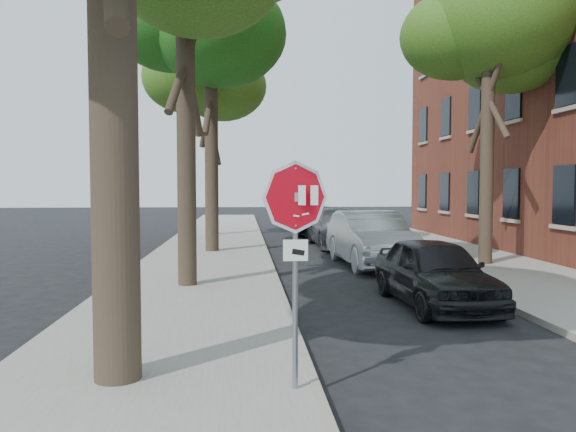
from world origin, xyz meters
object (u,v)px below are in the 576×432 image
at_px(car_a, 435,272).
at_px(car_b, 370,239).
at_px(stop_sign, 295,230).
at_px(tree_mid_b, 210,30).
at_px(tree_far, 212,87).
at_px(tree_right, 487,26).
at_px(car_c, 339,227).
at_px(car_d, 320,221).

height_order(car_a, car_b, car_b).
height_order(stop_sign, tree_mid_b, tree_mid_b).
bearing_deg(stop_sign, tree_mid_b, 96.95).
height_order(tree_far, car_b, tree_far).
bearing_deg(car_b, tree_right, -9.75).
relative_size(tree_right, car_b, 1.84).
bearing_deg(car_a, stop_sign, -126.78).
bearing_deg(car_b, car_c, 87.13).
bearing_deg(tree_mid_b, car_b, -35.66).
xyz_separation_m(tree_mid_b, car_b, (5.02, -3.60, -7.16)).
relative_size(tree_mid_b, tree_right, 1.11).
height_order(tree_right, car_a, tree_right).
relative_size(tree_far, tree_right, 1.00).
height_order(tree_far, tree_right, same).
bearing_deg(tree_far, car_c, -43.60).
relative_size(tree_far, car_c, 1.74).
xyz_separation_m(tree_far, car_c, (5.32, -5.07, -6.43)).
bearing_deg(car_d, tree_mid_b, -117.68).
relative_size(tree_right, car_c, 1.74).
distance_m(stop_sign, tree_far, 21.88).
bearing_deg(tree_mid_b, tree_right, -25.52).
bearing_deg(car_b, stop_sign, -110.25).
distance_m(tree_far, car_b, 13.46).
relative_size(tree_right, car_a, 2.28).
xyz_separation_m(tree_right, car_c, (-3.38, 5.93, -6.43)).
distance_m(car_a, car_d, 16.85).
height_order(tree_mid_b, car_a, tree_mid_b).
height_order(tree_mid_b, tree_right, tree_mid_b).
bearing_deg(tree_far, stop_sign, -84.54).
bearing_deg(car_b, car_a, -92.87).
height_order(stop_sign, tree_far, tree_far).
height_order(stop_sign, car_c, stop_sign).
xyz_separation_m(tree_mid_b, car_c, (5.02, 1.92, -7.22)).
bearing_deg(car_c, tree_right, -61.25).
distance_m(tree_mid_b, car_b, 9.46).
xyz_separation_m(stop_sign, car_b, (3.30, 10.54, -1.11)).
xyz_separation_m(tree_right, car_d, (-3.38, 11.49, -6.50)).
distance_m(tree_mid_b, tree_right, 9.34).
xyz_separation_m(tree_mid_b, tree_right, (8.40, -4.01, -0.78)).
height_order(car_b, car_c, car_b).
bearing_deg(stop_sign, car_a, 55.38).
bearing_deg(car_c, car_d, 89.09).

